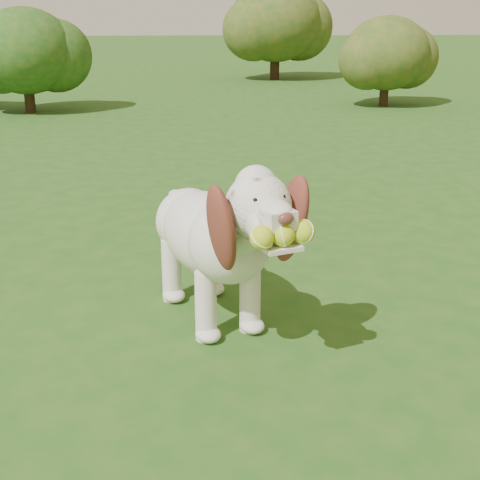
{
  "coord_description": "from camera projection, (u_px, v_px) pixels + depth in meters",
  "views": [
    {
      "loc": [
        -0.04,
        -2.63,
        1.46
      ],
      "look_at": [
        0.11,
        0.1,
        0.52
      ],
      "focal_mm": 50.0,
      "sensor_mm": 36.0,
      "label": 1
    }
  ],
  "objects": [
    {
      "name": "shrub_c",
      "position": [
        387.0,
        53.0,
        10.48
      ],
      "size": [
        1.34,
        1.34,
        1.39
      ],
      "color": "#382314",
      "rests_on": "ground"
    },
    {
      "name": "ground",
      "position": [
        217.0,
        358.0,
        2.96
      ],
      "size": [
        80.0,
        80.0,
        0.0
      ],
      "primitive_type": "plane",
      "color": "#1D4D16",
      "rests_on": "ground"
    },
    {
      "name": "dog",
      "position": [
        216.0,
        233.0,
        3.15
      ],
      "size": [
        0.78,
        1.31,
        0.88
      ],
      "rotation": [
        0.0,
        0.0,
        0.37
      ],
      "color": "silver",
      "rests_on": "ground"
    },
    {
      "name": "shrub_b",
      "position": [
        25.0,
        51.0,
        9.77
      ],
      "size": [
        1.47,
        1.47,
        1.52
      ],
      "color": "#382314",
      "rests_on": "ground"
    },
    {
      "name": "shrub_i",
      "position": [
        275.0,
        22.0,
        14.48
      ],
      "size": [
        2.0,
        2.0,
        2.08
      ],
      "color": "#382314",
      "rests_on": "ground"
    }
  ]
}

